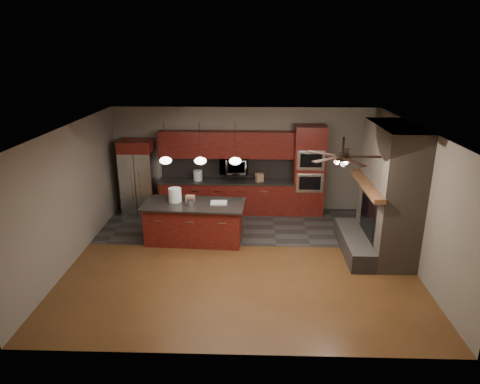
{
  "coord_description": "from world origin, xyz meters",
  "views": [
    {
      "loc": [
        0.23,
        -8.16,
        4.28
      ],
      "look_at": [
        -0.04,
        0.6,
        1.3
      ],
      "focal_mm": 32.0,
      "sensor_mm": 36.0,
      "label": 1
    }
  ],
  "objects_px": {
    "paint_can": "(190,203)",
    "cardboard_box": "(190,198)",
    "counter_box": "(259,177)",
    "refrigerator": "(139,177)",
    "white_bucket": "(175,195)",
    "microwave": "(234,166)",
    "kitchen_island": "(194,222)",
    "oven_tower": "(309,171)",
    "paint_tray": "(219,203)",
    "counter_bucket": "(198,175)"
  },
  "relations": [
    {
      "from": "paint_can",
      "to": "paint_tray",
      "type": "xyz_separation_m",
      "value": [
        0.63,
        0.14,
        -0.04
      ]
    },
    {
      "from": "microwave",
      "to": "paint_can",
      "type": "xyz_separation_m",
      "value": [
        -0.89,
        -2.0,
        -0.32
      ]
    },
    {
      "from": "white_bucket",
      "to": "refrigerator",
      "type": "bearing_deg",
      "value": 127.82
    },
    {
      "from": "refrigerator",
      "to": "white_bucket",
      "type": "bearing_deg",
      "value": -52.18
    },
    {
      "from": "counter_box",
      "to": "refrigerator",
      "type": "bearing_deg",
      "value": 156.69
    },
    {
      "from": "paint_can",
      "to": "cardboard_box",
      "type": "distance_m",
      "value": 0.29
    },
    {
      "from": "kitchen_island",
      "to": "counter_bucket",
      "type": "relative_size",
      "value": 8.66
    },
    {
      "from": "white_bucket",
      "to": "kitchen_island",
      "type": "bearing_deg",
      "value": -15.52
    },
    {
      "from": "oven_tower",
      "to": "counter_box",
      "type": "bearing_deg",
      "value": -178.12
    },
    {
      "from": "oven_tower",
      "to": "counter_box",
      "type": "distance_m",
      "value": 1.31
    },
    {
      "from": "oven_tower",
      "to": "counter_bucket",
      "type": "xyz_separation_m",
      "value": [
        -2.93,
        0.01,
        -0.16
      ]
    },
    {
      "from": "refrigerator",
      "to": "kitchen_island",
      "type": "height_order",
      "value": "refrigerator"
    },
    {
      "from": "white_bucket",
      "to": "counter_bucket",
      "type": "bearing_deg",
      "value": 79.83
    },
    {
      "from": "white_bucket",
      "to": "paint_tray",
      "type": "bearing_deg",
      "value": -5.67
    },
    {
      "from": "paint_can",
      "to": "paint_tray",
      "type": "height_order",
      "value": "paint_can"
    },
    {
      "from": "microwave",
      "to": "counter_bucket",
      "type": "height_order",
      "value": "microwave"
    },
    {
      "from": "refrigerator",
      "to": "cardboard_box",
      "type": "xyz_separation_m",
      "value": [
        1.61,
        -1.58,
        -0.01
      ]
    },
    {
      "from": "cardboard_box",
      "to": "counter_box",
      "type": "distance_m",
      "value": 2.27
    },
    {
      "from": "microwave",
      "to": "paint_can",
      "type": "height_order",
      "value": "microwave"
    },
    {
      "from": "kitchen_island",
      "to": "cardboard_box",
      "type": "relative_size",
      "value": 11.72
    },
    {
      "from": "paint_can",
      "to": "cardboard_box",
      "type": "height_order",
      "value": "cardboard_box"
    },
    {
      "from": "cardboard_box",
      "to": "microwave",
      "type": "bearing_deg",
      "value": 66.86
    },
    {
      "from": "white_bucket",
      "to": "counter_box",
      "type": "xyz_separation_m",
      "value": [
        1.94,
        1.66,
        -0.07
      ]
    },
    {
      "from": "oven_tower",
      "to": "counter_bucket",
      "type": "distance_m",
      "value": 2.94
    },
    {
      "from": "oven_tower",
      "to": "microwave",
      "type": "relative_size",
      "value": 3.25
    },
    {
      "from": "cardboard_box",
      "to": "counter_bucket",
      "type": "height_order",
      "value": "counter_bucket"
    },
    {
      "from": "kitchen_island",
      "to": "refrigerator",
      "type": "bearing_deg",
      "value": 137.41
    },
    {
      "from": "refrigerator",
      "to": "white_bucket",
      "type": "distance_m",
      "value": 2.07
    },
    {
      "from": "white_bucket",
      "to": "counter_box",
      "type": "distance_m",
      "value": 2.56
    },
    {
      "from": "oven_tower",
      "to": "refrigerator",
      "type": "xyz_separation_m",
      "value": [
        -4.51,
        -0.07,
        -0.19
      ]
    },
    {
      "from": "counter_bucket",
      "to": "counter_box",
      "type": "xyz_separation_m",
      "value": [
        1.64,
        -0.05,
        -0.03
      ]
    },
    {
      "from": "cardboard_box",
      "to": "oven_tower",
      "type": "bearing_deg",
      "value": 35.0
    },
    {
      "from": "oven_tower",
      "to": "white_bucket",
      "type": "relative_size",
      "value": 7.54
    },
    {
      "from": "white_bucket",
      "to": "paint_tray",
      "type": "relative_size",
      "value": 0.86
    },
    {
      "from": "paint_tray",
      "to": "cardboard_box",
      "type": "distance_m",
      "value": 0.69
    },
    {
      "from": "oven_tower",
      "to": "counter_box",
      "type": "height_order",
      "value": "oven_tower"
    },
    {
      "from": "paint_can",
      "to": "cardboard_box",
      "type": "bearing_deg",
      "value": 98.27
    },
    {
      "from": "microwave",
      "to": "kitchen_island",
      "type": "height_order",
      "value": "microwave"
    },
    {
      "from": "oven_tower",
      "to": "white_bucket",
      "type": "distance_m",
      "value": 3.67
    },
    {
      "from": "microwave",
      "to": "cardboard_box",
      "type": "xyz_separation_m",
      "value": [
        -0.93,
        -1.71,
        -0.32
      ]
    },
    {
      "from": "microwave",
      "to": "kitchen_island",
      "type": "bearing_deg",
      "value": -113.73
    },
    {
      "from": "oven_tower",
      "to": "paint_tray",
      "type": "xyz_separation_m",
      "value": [
        -2.23,
        -1.81,
        -0.25
      ]
    },
    {
      "from": "kitchen_island",
      "to": "counter_box",
      "type": "height_order",
      "value": "counter_box"
    },
    {
      "from": "paint_can",
      "to": "counter_box",
      "type": "relative_size",
      "value": 0.85
    },
    {
      "from": "kitchen_island",
      "to": "oven_tower",
      "type": "bearing_deg",
      "value": 36.32
    },
    {
      "from": "oven_tower",
      "to": "kitchen_island",
      "type": "height_order",
      "value": "oven_tower"
    },
    {
      "from": "paint_tray",
      "to": "refrigerator",
      "type": "bearing_deg",
      "value": 140.91
    },
    {
      "from": "oven_tower",
      "to": "counter_box",
      "type": "relative_size",
      "value": 10.99
    },
    {
      "from": "counter_bucket",
      "to": "refrigerator",
      "type": "bearing_deg",
      "value": -177.04
    },
    {
      "from": "microwave",
      "to": "cardboard_box",
      "type": "distance_m",
      "value": 1.97
    }
  ]
}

